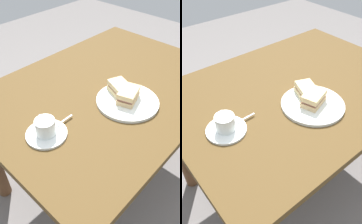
% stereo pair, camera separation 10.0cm
% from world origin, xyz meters
% --- Properties ---
extents(ground_plane, '(6.00, 6.00, 0.00)m').
position_xyz_m(ground_plane, '(0.00, 0.00, 0.00)').
color(ground_plane, slate).
extents(dining_table, '(1.25, 0.90, 0.74)m').
position_xyz_m(dining_table, '(0.00, 0.00, 0.61)').
color(dining_table, '#4F391B').
rests_on(dining_table, ground_plane).
extents(sandwich_plate, '(0.28, 0.28, 0.01)m').
position_xyz_m(sandwich_plate, '(-0.05, -0.16, 0.75)').
color(sandwich_plate, white).
rests_on(sandwich_plate, dining_table).
extents(sandwich_front, '(0.13, 0.10, 0.06)m').
position_xyz_m(sandwich_front, '(-0.05, -0.16, 0.79)').
color(sandwich_front, '#D9B47B').
rests_on(sandwich_front, sandwich_plate).
extents(sandwich_back, '(0.12, 0.15, 0.05)m').
position_xyz_m(sandwich_back, '(-0.03, -0.10, 0.78)').
color(sandwich_back, '#D3BE83').
rests_on(sandwich_back, sandwich_plate).
extents(coffee_saucer, '(0.16, 0.16, 0.01)m').
position_xyz_m(coffee_saucer, '(-0.43, -0.05, 0.75)').
color(coffee_saucer, white).
rests_on(coffee_saucer, dining_table).
extents(coffee_cup, '(0.08, 0.11, 0.07)m').
position_xyz_m(coffee_cup, '(-0.43, -0.05, 0.79)').
color(coffee_cup, white).
rests_on(coffee_cup, coffee_saucer).
extents(spoon, '(0.10, 0.02, 0.01)m').
position_xyz_m(spoon, '(-0.36, -0.05, 0.76)').
color(spoon, silver).
rests_on(spoon, coffee_saucer).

